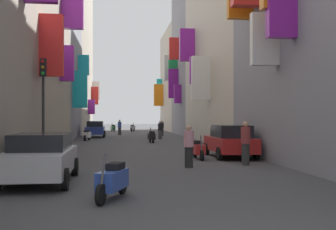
{
  "coord_description": "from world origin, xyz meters",
  "views": [
    {
      "loc": [
        -1.54,
        -3.17,
        2.0
      ],
      "look_at": [
        2.95,
        33.63,
        2.07
      ],
      "focal_mm": 45.31,
      "sensor_mm": 36.0,
      "label": 1
    }
  ],
  "objects": [
    {
      "name": "building_right_mid_b",
      "position": [
        7.99,
        28.32,
        8.12
      ],
      "size": [
        7.29,
        16.64,
        16.26
      ],
      "color": "#BCB29E",
      "rests_on": "ground"
    },
    {
      "name": "pedestrian_far_away",
      "position": [
        3.67,
        13.5,
        0.89
      ],
      "size": [
        0.54,
        0.54,
        1.79
      ],
      "color": "#2B2B2B",
      "rests_on": "ground"
    },
    {
      "name": "traffic_light_far_corner",
      "position": [
        -4.64,
        15.34,
        3.01
      ],
      "size": [
        0.26,
        0.34,
        4.43
      ],
      "color": "#2D2D2D",
      "rests_on": "ground"
    },
    {
      "name": "scooter_white",
      "position": [
        -3.9,
        31.47,
        0.46
      ],
      "size": [
        0.61,
        1.98,
        1.13
      ],
      "color": "silver",
      "rests_on": "ground"
    },
    {
      "name": "ground_plane",
      "position": [
        0.0,
        30.0,
        0.0
      ],
      "size": [
        140.0,
        140.0,
        0.0
      ],
      "primitive_type": "plane",
      "color": "#424244"
    },
    {
      "name": "building_right_far",
      "position": [
        7.99,
        53.42,
        6.7
      ],
      "size": [
        7.27,
        13.19,
        13.4
      ],
      "color": "#B2A899",
      "rests_on": "ground"
    },
    {
      "name": "building_left_mid_b",
      "position": [
        -8.0,
        49.91,
        10.22
      ],
      "size": [
        7.06,
        20.2,
        20.46
      ],
      "color": "#9E9384",
      "rests_on": "ground"
    },
    {
      "name": "scooter_blue",
      "position": [
        -1.63,
        7.05,
        0.46
      ],
      "size": [
        0.81,
        1.88,
        1.13
      ],
      "color": "#2D4CAD",
      "rests_on": "ground"
    },
    {
      "name": "scooter_green",
      "position": [
        -1.98,
        51.91,
        0.46
      ],
      "size": [
        0.67,
        1.85,
        1.13
      ],
      "color": "#287F3D",
      "rests_on": "ground"
    },
    {
      "name": "building_left_mid_a",
      "position": [
        -7.99,
        34.65,
        8.51
      ],
      "size": [
        7.15,
        10.31,
        17.04
      ],
      "color": "gray",
      "rests_on": "ground"
    },
    {
      "name": "pedestrian_mid_street",
      "position": [
        2.18,
        32.91,
        0.77
      ],
      "size": [
        0.4,
        0.4,
        1.56
      ],
      "color": "#3F3F3F",
      "rests_on": "ground"
    },
    {
      "name": "parked_car_red",
      "position": [
        3.89,
        16.64,
        0.8
      ],
      "size": [
        1.9,
        4.07,
        1.55
      ],
      "color": "#B21E1E",
      "rests_on": "ground"
    },
    {
      "name": "parked_car_blue",
      "position": [
        -3.52,
        37.13,
        0.78
      ],
      "size": [
        1.84,
        4.14,
        1.5
      ],
      "color": "navy",
      "rests_on": "ground"
    },
    {
      "name": "pedestrian_near_right",
      "position": [
        1.24,
        12.94,
        0.82
      ],
      "size": [
        0.54,
        0.54,
        1.64
      ],
      "color": "black",
      "rests_on": "ground"
    },
    {
      "name": "pedestrian_near_left",
      "position": [
        2.99,
        39.0,
        0.76
      ],
      "size": [
        0.42,
        0.42,
        1.53
      ],
      "color": "#292929",
      "rests_on": "ground"
    },
    {
      "name": "pedestrian_crossing",
      "position": [
        -1.21,
        41.3,
        0.79
      ],
      "size": [
        0.54,
        0.54,
        1.59
      ],
      "color": "#2C2C2C",
      "rests_on": "ground"
    },
    {
      "name": "parked_car_silver",
      "position": [
        -3.8,
        9.88,
        0.77
      ],
      "size": [
        1.95,
        4.25,
        1.46
      ],
      "color": "#B7B7BC",
      "rests_on": "ground"
    },
    {
      "name": "scooter_black",
      "position": [
        1.07,
        28.4,
        0.46
      ],
      "size": [
        0.53,
        1.84,
        1.13
      ],
      "color": "black",
      "rests_on": "ground"
    },
    {
      "name": "building_right_mid_c",
      "position": [
        7.98,
        41.72,
        9.73
      ],
      "size": [
        7.39,
        10.18,
        19.48
      ],
      "color": "gray",
      "rests_on": "ground"
    },
    {
      "name": "scooter_red",
      "position": [
        2.19,
        15.95,
        0.46
      ],
      "size": [
        0.48,
        1.86,
        1.13
      ],
      "color": "red",
      "rests_on": "ground"
    },
    {
      "name": "scooter_silver",
      "position": [
        0.53,
        51.09,
        0.46
      ],
      "size": [
        0.72,
        1.92,
        1.13
      ],
      "color": "#ADADB2",
      "rests_on": "ground"
    }
  ]
}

